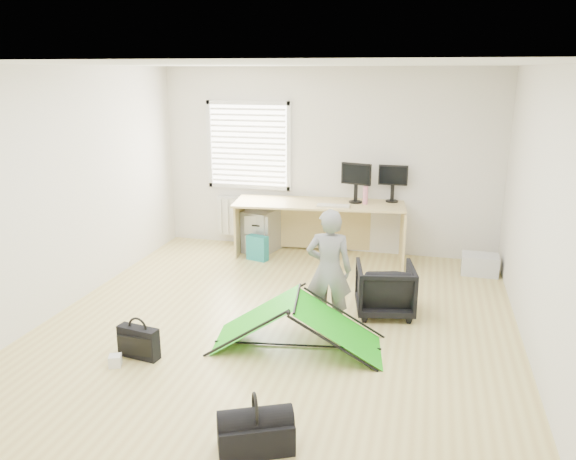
% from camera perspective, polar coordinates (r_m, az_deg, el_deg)
% --- Properties ---
extents(ground, '(5.50, 5.50, 0.00)m').
position_cam_1_polar(ground, '(6.15, -0.93, -9.55)').
color(ground, tan).
rests_on(ground, ground).
extents(back_wall, '(5.00, 0.02, 2.70)m').
position_cam_1_polar(back_wall, '(8.34, 4.00, 6.97)').
color(back_wall, silver).
rests_on(back_wall, ground).
extents(window, '(1.20, 0.06, 1.20)m').
position_cam_1_polar(window, '(8.56, -4.04, 8.56)').
color(window, silver).
rests_on(window, back_wall).
extents(radiator, '(1.00, 0.12, 0.60)m').
position_cam_1_polar(radiator, '(8.73, -3.98, 1.35)').
color(radiator, silver).
rests_on(radiator, back_wall).
extents(desk, '(2.49, 1.04, 0.82)m').
position_cam_1_polar(desk, '(8.13, 3.13, -0.03)').
color(desk, tan).
rests_on(desk, ground).
extents(filing_cabinet, '(0.54, 0.63, 0.63)m').
position_cam_1_polar(filing_cabinet, '(8.47, -2.68, -0.04)').
color(filing_cabinet, '#ACB0B2').
rests_on(filing_cabinet, ground).
extents(monitor_left, '(0.45, 0.20, 0.42)m').
position_cam_1_polar(monitor_left, '(8.02, 6.91, 4.24)').
color(monitor_left, black).
rests_on(monitor_left, desk).
extents(monitor_right, '(0.41, 0.09, 0.39)m').
position_cam_1_polar(monitor_right, '(8.15, 10.58, 4.17)').
color(monitor_right, black).
rests_on(monitor_right, desk).
extents(keyboard, '(0.46, 0.19, 0.02)m').
position_cam_1_polar(keyboard, '(7.81, 4.62, 2.49)').
color(keyboard, beige).
rests_on(keyboard, desk).
extents(thermos, '(0.08, 0.08, 0.26)m').
position_cam_1_polar(thermos, '(7.96, 7.87, 3.52)').
color(thermos, '#CB7189').
rests_on(thermos, desk).
extents(office_chair, '(0.73, 0.75, 0.58)m').
position_cam_1_polar(office_chair, '(6.39, 9.81, -5.92)').
color(office_chair, black).
rests_on(office_chair, ground).
extents(person, '(0.51, 0.37, 1.31)m').
position_cam_1_polar(person, '(5.84, 4.19, -4.08)').
color(person, slate).
rests_on(person, ground).
extents(kite, '(1.75, 0.97, 0.52)m').
position_cam_1_polar(kite, '(5.58, 0.92, -9.40)').
color(kite, '#19B411').
rests_on(kite, ground).
extents(storage_crate, '(0.49, 0.35, 0.27)m').
position_cam_1_polar(storage_crate, '(7.97, 18.91, -3.32)').
color(storage_crate, '#BABCC3').
rests_on(storage_crate, ground).
extents(tote_bag, '(0.33, 0.21, 0.36)m').
position_cam_1_polar(tote_bag, '(8.08, -3.12, -1.83)').
color(tote_bag, teal).
rests_on(tote_bag, ground).
extents(laptop_bag, '(0.43, 0.19, 0.31)m').
position_cam_1_polar(laptop_bag, '(5.62, -14.92, -10.97)').
color(laptop_bag, black).
rests_on(laptop_bag, ground).
extents(white_box, '(0.14, 0.14, 0.11)m').
position_cam_1_polar(white_box, '(5.57, -17.15, -12.58)').
color(white_box, silver).
rests_on(white_box, ground).
extents(duffel_bag, '(0.61, 0.48, 0.24)m').
position_cam_1_polar(duffel_bag, '(4.30, -3.31, -20.09)').
color(duffel_bag, black).
rests_on(duffel_bag, ground).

